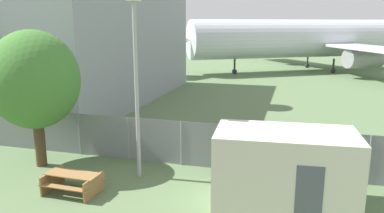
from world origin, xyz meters
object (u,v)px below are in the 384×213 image
(picnic_bench_open_grass, at_px, (73,180))
(tree_near_hangar, at_px, (34,80))
(portable_cabin, at_px, (284,168))
(airplane, at_px, (314,39))

(picnic_bench_open_grass, distance_m, tree_near_hangar, 4.87)
(portable_cabin, bearing_deg, tree_near_hangar, 171.36)
(picnic_bench_open_grass, bearing_deg, airplane, 76.56)
(airplane, xyz_separation_m, portable_cabin, (-2.11, -39.29, -2.82))
(airplane, relative_size, tree_near_hangar, 6.58)
(portable_cabin, distance_m, picnic_bench_open_grass, 7.72)
(tree_near_hangar, bearing_deg, airplane, 71.90)
(portable_cabin, height_order, tree_near_hangar, tree_near_hangar)
(portable_cabin, bearing_deg, airplane, 82.54)
(airplane, height_order, picnic_bench_open_grass, airplane)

